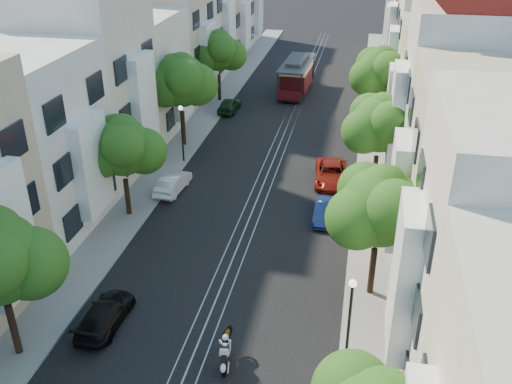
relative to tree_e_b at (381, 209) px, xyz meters
The scene contains 24 objects.
ground 20.91m from the tree_e_b, 110.89° to the left, with size 200.00×200.00×0.00m, color black.
sidewalk_east 19.59m from the tree_e_b, 90.03° to the left, with size 2.50×80.00×0.12m, color gray.
sidewalk_west 24.38m from the tree_e_b, 127.33° to the left, with size 2.50×80.00×0.12m, color gray.
rail_left 21.10m from the tree_e_b, 112.32° to the left, with size 0.06×80.00×0.02m, color gray.
rail_slot 20.90m from the tree_e_b, 110.89° to the left, with size 0.06×80.00×0.02m, color gray.
rail_right 20.72m from the tree_e_b, 109.43° to the left, with size 0.06×80.00×0.02m, color gray.
lane_line 20.91m from the tree_e_b, 110.89° to the left, with size 0.08×80.00×0.01m, color tan.
townhouses_east 19.50m from the tree_e_b, 76.32° to the left, with size 7.75×72.00×12.00m.
townhouses_west 26.92m from the tree_e_b, 135.29° to the left, with size 7.75×72.00×11.76m.
tree_e_b is the anchor object (origin of this frame).
tree_e_c 11.00m from the tree_e_b, 90.00° to the left, with size 4.84×3.99×6.52m.
tree_e_d 22.00m from the tree_e_b, 90.00° to the left, with size 5.01×4.16×6.85m.
tree_w_b 15.25m from the tree_e_b, 160.85° to the left, with size 4.72×3.87×6.27m.
tree_w_c 21.53m from the tree_e_b, 131.99° to the left, with size 5.13×4.28×7.09m.
tree_w_d 30.60m from the tree_e_b, 118.07° to the left, with size 4.84×3.99×6.52m.
lamp_east 5.41m from the tree_e_b, 100.93° to the right, with size 0.32×0.32×4.16m.
lamp_west 18.90m from the tree_e_b, 136.15° to the left, with size 0.32×0.32×4.16m.
sportbike_rider 9.15m from the tree_e_b, 134.43° to the right, with size 0.60×2.01×1.45m.
cable_car 32.12m from the tree_e_b, 104.04° to the left, with size 2.87×8.00×3.03m.
parked_car_e_mid 8.48m from the tree_e_b, 112.83° to the left, with size 1.14×3.28×1.08m, color #0D1C41.
parked_car_e_far 12.81m from the tree_e_b, 103.63° to the left, with size 2.13×4.61×1.28m, color maroon.
parked_car_w_near 13.19m from the tree_e_b, 158.71° to the right, with size 1.60×3.94×1.14m, color black.
parked_car_w_mid 15.98m from the tree_e_b, 146.41° to the left, with size 1.27×3.64×1.20m, color white.
parked_car_w_far 27.78m from the tree_e_b, 117.91° to the left, with size 1.46×3.64×1.24m, color black.
Camera 1 is at (6.07, -13.89, 17.15)m, focal length 40.00 mm.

